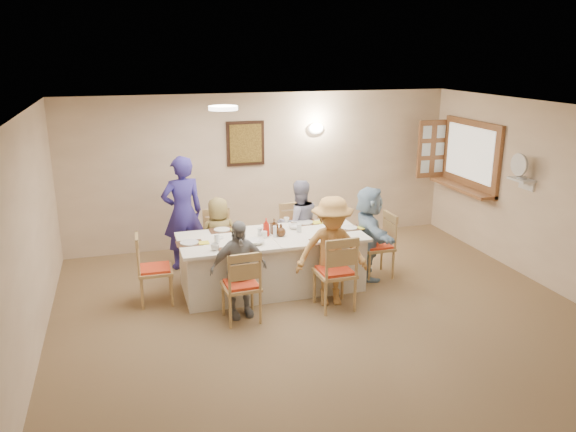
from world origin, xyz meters
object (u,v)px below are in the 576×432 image
object	(u,v)px
diner_front_left	(239,269)
diner_front_right	(332,251)
chair_right_end	(376,245)
diner_back_left	(219,237)
dining_table	(272,262)
condiment_ketchup	(266,227)
serving_hatch	(471,156)
desk_fan	(521,169)
caregiver	(183,213)
chair_left_end	(155,268)
chair_back_left	(218,242)
chair_back_right	(296,235)
chair_front_right	(335,271)
chair_front_left	(241,284)
diner_right_end	(369,233)
diner_back_right	(299,224)

from	to	relation	value
diner_front_left	diner_front_right	world-z (taller)	diner_front_right
diner_front_left	diner_front_right	xyz separation A→B (m)	(1.20, 0.00, 0.10)
chair_right_end	diner_back_left	world-z (taller)	diner_back_left
dining_table	condiment_ketchup	xyz separation A→B (m)	(-0.07, 0.01, 0.50)
serving_hatch	desk_fan	bearing A→B (deg)	-94.66
chair_right_end	caregiver	distance (m)	2.87
chair_right_end	chair_left_end	bearing A→B (deg)	-90.33
dining_table	chair_back_left	xyz separation A→B (m)	(-0.60, 0.80, 0.08)
diner_front_left	diner_front_right	distance (m)	1.20
chair_back_right	chair_front_right	size ratio (longest dim) A/B	0.93
chair_left_end	serving_hatch	bearing A→B (deg)	-78.56
serving_hatch	chair_right_end	bearing A→B (deg)	-156.52
chair_back_left	condiment_ketchup	bearing A→B (deg)	-50.38
chair_back_left	chair_front_left	distance (m)	1.60
serving_hatch	diner_back_left	size ratio (longest dim) A/B	1.29
diner_front_left	diner_back_left	bearing A→B (deg)	83.97
chair_back_right	diner_front_left	world-z (taller)	diner_front_left
chair_left_end	chair_back_right	bearing A→B (deg)	-67.97
serving_hatch	diner_front_left	world-z (taller)	serving_hatch
chair_back_right	condiment_ketchup	size ratio (longest dim) A/B	3.81
serving_hatch	diner_right_end	size ratio (longest dim) A/B	1.12
serving_hatch	diner_front_left	distance (m)	4.58
chair_back_left	diner_front_right	xyz separation A→B (m)	(1.20, -1.48, 0.25)
chair_front_left	diner_back_left	size ratio (longest dim) A/B	0.80
diner_back_left	condiment_ketchup	bearing A→B (deg)	121.31
chair_front_right	diner_front_right	bearing A→B (deg)	-91.36
chair_front_left	chair_front_right	world-z (taller)	chair_front_right
chair_front_left	diner_back_right	world-z (taller)	diner_back_right
chair_back_right	caregiver	bearing A→B (deg)	163.28
chair_right_end	diner_front_left	size ratio (longest dim) A/B	0.77
chair_front_left	diner_back_left	xyz separation A→B (m)	(0.00, 1.48, 0.12)
dining_table	diner_right_end	bearing A→B (deg)	0.00
chair_back_right	diner_right_end	distance (m)	1.16
diner_front_left	diner_right_end	bearing A→B (deg)	12.58
chair_left_end	diner_back_left	xyz separation A→B (m)	(0.95, 0.68, 0.11)
desk_fan	chair_front_left	bearing A→B (deg)	-175.22
chair_back_left	serving_hatch	bearing A→B (deg)	6.98
desk_fan	chair_front_left	xyz separation A→B (m)	(-4.10, -0.34, -1.09)
dining_table	chair_left_end	bearing A→B (deg)	180.00
diner_right_end	diner_front_left	bearing A→B (deg)	116.84
diner_back_right	diner_front_left	xyz separation A→B (m)	(-1.20, -1.36, -0.06)
serving_hatch	condiment_ketchup	distance (m)	3.83
desk_fan	chair_back_left	distance (m)	4.42
diner_front_left	diner_front_right	size ratio (longest dim) A/B	0.86
diner_right_end	diner_back_left	bearing A→B (deg)	79.63
chair_front_right	chair_left_end	distance (m)	2.29
desk_fan	diner_back_right	xyz separation A→B (m)	(-2.90, 1.14, -0.88)
diner_back_right	caregiver	world-z (taller)	caregiver
serving_hatch	chair_back_right	xyz separation A→B (m)	(-3.01, -0.09, -1.04)
chair_back_left	diner_right_end	xyz separation A→B (m)	(2.02, -0.80, 0.21)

